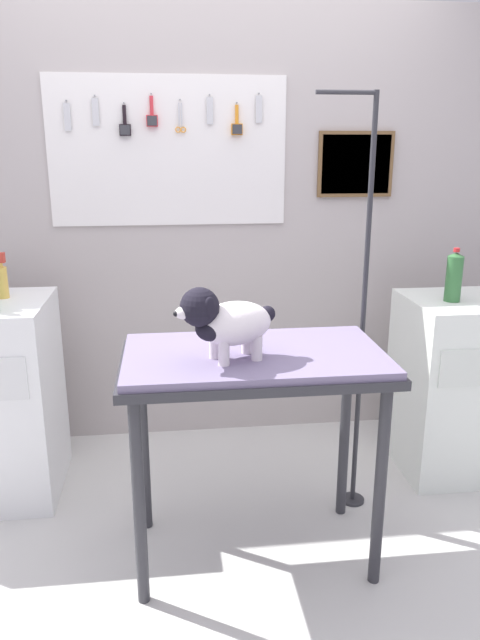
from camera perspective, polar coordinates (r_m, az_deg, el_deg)
The scene contains 8 objects.
ground at distance 2.54m, azimuth -0.45°, elevation -23.31°, with size 4.40×4.00×0.04m, color silver.
rear_wall_panel at distance 3.26m, azimuth -3.04°, elevation 8.53°, with size 4.00×0.11×2.30m.
grooming_table at distance 2.26m, azimuth 1.35°, elevation -5.39°, with size 0.99×0.57×0.87m.
grooming_arm at distance 2.62m, azimuth 11.40°, elevation -0.74°, with size 0.30×0.11×1.81m.
dog at distance 2.09m, azimuth -1.46°, elevation -0.09°, with size 0.37×0.25×0.28m.
cabinet_right at distance 3.24m, azimuth 21.00°, elevation -5.75°, with size 0.68×0.54×0.89m.
detangler_spray at distance 2.92m, azimuth -21.71°, elevation 3.65°, with size 0.05×0.05×0.21m.
soda_bottle at distance 3.00m, azimuth 19.68°, elevation 3.90°, with size 0.08×0.08×0.25m.
Camera 1 is at (-0.22, -1.95, 1.60)m, focal length 33.65 mm.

